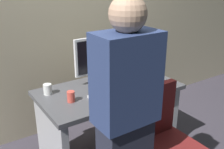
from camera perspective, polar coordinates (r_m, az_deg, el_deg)
desk at (r=2.57m, az=-0.62°, el=-7.71°), size 1.32×0.71×0.73m
office_chair at (r=2.21m, az=11.17°, el=-15.70°), size 0.52×0.52×0.94m
person_at_desk at (r=1.72m, az=2.97°, el=-10.29°), size 0.40×0.24×1.64m
monitor at (r=2.53m, az=-2.66°, el=3.98°), size 0.54×0.15×0.46m
keyboard at (r=2.32m, az=0.04°, el=-4.18°), size 0.43×0.14×0.02m
mouse at (r=2.48m, az=5.43°, el=-2.40°), size 0.06×0.10×0.03m
cup_near_keyboard at (r=2.21m, az=-8.96°, el=-4.79°), size 0.07×0.07×0.09m
cup_by_monitor at (r=2.38m, az=-13.89°, el=-3.15°), size 0.07×0.07×0.10m
book_stack at (r=2.76m, az=4.67°, el=1.34°), size 0.23×0.17×0.15m
cell_phone at (r=2.60m, az=9.67°, el=-1.77°), size 0.12×0.16×0.01m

